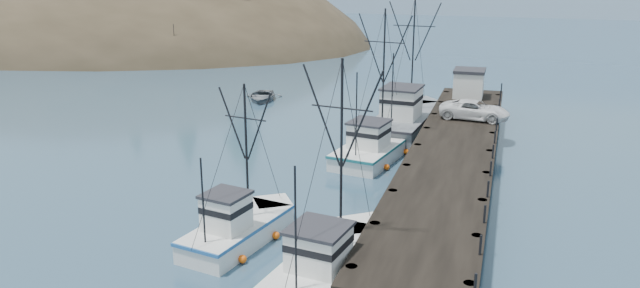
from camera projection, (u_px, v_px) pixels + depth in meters
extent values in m
plane|color=#2A475E|center=(174.00, 238.00, 35.40)|extent=(400.00, 400.00, 0.00)
cube|color=black|center=(453.00, 151.00, 45.64)|extent=(6.00, 44.00, 0.50)
cylinder|color=black|center=(351.00, 286.00, 28.25)|extent=(0.56, 0.56, 2.00)
cylinder|color=black|center=(374.00, 240.00, 32.84)|extent=(0.56, 0.56, 2.00)
cylinder|color=black|center=(476.00, 253.00, 31.38)|extent=(0.56, 0.56, 2.00)
cylinder|color=black|center=(392.00, 206.00, 37.42)|extent=(0.56, 0.56, 2.00)
cylinder|color=black|center=(481.00, 216.00, 35.96)|extent=(0.56, 0.56, 2.00)
cylinder|color=black|center=(406.00, 179.00, 42.00)|extent=(0.56, 0.56, 2.00)
cylinder|color=black|center=(485.00, 187.00, 40.54)|extent=(0.56, 0.56, 2.00)
cylinder|color=black|center=(417.00, 157.00, 46.58)|extent=(0.56, 0.56, 2.00)
cylinder|color=black|center=(489.00, 163.00, 45.12)|extent=(0.56, 0.56, 2.00)
cylinder|color=black|center=(426.00, 139.00, 51.16)|extent=(0.56, 0.56, 2.00)
cylinder|color=black|center=(492.00, 145.00, 49.70)|extent=(0.56, 0.56, 2.00)
cylinder|color=black|center=(434.00, 124.00, 55.75)|extent=(0.56, 0.56, 2.00)
cylinder|color=black|center=(494.00, 129.00, 54.29)|extent=(0.56, 0.56, 2.00)
cylinder|color=black|center=(440.00, 112.00, 60.33)|extent=(0.56, 0.56, 2.00)
cylinder|color=black|center=(496.00, 116.00, 58.87)|extent=(0.56, 0.56, 2.00)
cylinder|color=black|center=(446.00, 101.00, 64.91)|extent=(0.56, 0.56, 2.00)
cylinder|color=black|center=(497.00, 104.00, 63.45)|extent=(0.56, 0.56, 2.00)
ellipsoid|color=#382D1E|center=(66.00, 66.00, 128.24)|extent=(132.00, 78.00, 51.00)
ellipsoid|color=black|center=(56.00, 43.00, 132.16)|extent=(109.20, 62.40, 41.60)
cube|color=beige|center=(139.00, 51.00, 96.98)|extent=(4.00, 5.00, 2.80)
cube|color=beige|center=(120.00, 46.00, 102.33)|extent=(4.00, 5.00, 2.80)
cube|color=beige|center=(181.00, 47.00, 101.36)|extent=(4.00, 5.00, 2.80)
cube|color=#9EB2C6|center=(489.00, 11.00, 188.38)|extent=(360.00, 40.00, 26.00)
cube|color=silver|center=(342.00, 4.00, 216.16)|extent=(180.00, 25.00, 18.00)
cube|color=silver|center=(132.00, 54.00, 101.15)|extent=(1.00, 3.50, 0.90)
cylinder|color=black|center=(130.00, 37.00, 100.33)|extent=(0.08, 0.08, 6.00)
cube|color=silver|center=(169.00, 57.00, 98.88)|extent=(1.00, 3.50, 0.90)
cylinder|color=black|center=(168.00, 38.00, 98.06)|extent=(0.08, 0.08, 6.00)
cube|color=silver|center=(176.00, 65.00, 91.40)|extent=(1.00, 3.50, 0.90)
cylinder|color=black|center=(175.00, 45.00, 90.57)|extent=(0.08, 0.08, 6.00)
cube|color=silver|center=(137.00, 63.00, 92.72)|extent=(1.00, 3.50, 0.90)
cylinder|color=black|center=(136.00, 44.00, 91.89)|extent=(0.08, 0.08, 6.00)
cube|color=silver|center=(223.00, 53.00, 102.22)|extent=(1.00, 3.50, 0.90)
cylinder|color=black|center=(222.00, 36.00, 101.39)|extent=(0.08, 0.08, 6.00)
cube|color=silver|center=(179.00, 59.00, 96.83)|extent=(1.00, 3.50, 0.90)
cylinder|color=black|center=(178.00, 40.00, 96.00)|extent=(0.08, 0.08, 6.00)
cube|color=silver|center=(255.00, 58.00, 97.65)|extent=(1.00, 3.50, 0.90)
cylinder|color=black|center=(255.00, 39.00, 96.82)|extent=(0.08, 0.08, 6.00)
cube|color=silver|center=(160.00, 50.00, 106.48)|extent=(1.00, 3.50, 0.90)
cylinder|color=black|center=(159.00, 33.00, 105.65)|extent=(0.08, 0.08, 6.00)
cube|color=silver|center=(264.00, 54.00, 101.67)|extent=(1.00, 3.50, 0.90)
cylinder|color=black|center=(263.00, 36.00, 100.85)|extent=(0.08, 0.08, 6.00)
cube|color=silver|center=(329.00, 271.00, 30.74)|extent=(4.81, 9.43, 1.60)
cube|color=silver|center=(363.00, 236.00, 34.64)|extent=(3.48, 3.48, 1.60)
cube|color=#186259|center=(329.00, 258.00, 30.54)|extent=(4.91, 9.67, 0.18)
cube|color=silver|center=(319.00, 248.00, 29.24)|extent=(2.81, 2.88, 1.90)
cube|color=#26262B|center=(319.00, 228.00, 28.95)|extent=(3.05, 3.14, 0.16)
cylinder|color=black|center=(341.00, 156.00, 30.35)|extent=(0.14, 0.14, 9.54)
cylinder|color=black|center=(296.00, 229.00, 26.70)|extent=(0.10, 0.10, 5.73)
cube|color=silver|center=(238.00, 236.00, 34.65)|extent=(4.29, 7.74, 1.60)
cube|color=silver|center=(273.00, 213.00, 37.74)|extent=(2.90, 2.90, 1.60)
cube|color=#205494|center=(237.00, 224.00, 34.45)|extent=(4.39, 7.94, 0.18)
cube|color=silver|center=(226.00, 212.00, 33.36)|extent=(2.42, 2.42, 1.90)
cube|color=#26262B|center=(225.00, 194.00, 33.07)|extent=(2.63, 2.64, 0.16)
cylinder|color=black|center=(246.00, 152.00, 34.29)|extent=(0.14, 0.14, 7.59)
cylinder|color=black|center=(203.00, 201.00, 31.39)|extent=(0.10, 0.10, 4.55)
cube|color=silver|center=(374.00, 152.00, 49.63)|extent=(5.35, 10.18, 1.60)
cube|color=silver|center=(396.00, 137.00, 53.76)|extent=(3.67, 3.67, 1.60)
cube|color=#17585E|center=(375.00, 144.00, 49.43)|extent=(5.47, 10.44, 0.18)
cube|color=silver|center=(369.00, 135.00, 48.07)|extent=(3.04, 3.14, 1.90)
cube|color=#26262B|center=(369.00, 122.00, 47.77)|extent=(3.30, 3.42, 0.16)
cylinder|color=black|center=(383.00, 75.00, 49.19)|extent=(0.14, 0.14, 10.34)
cylinder|color=black|center=(356.00, 115.00, 45.33)|extent=(0.10, 0.10, 6.20)
cube|color=slate|center=(405.00, 125.00, 56.45)|extent=(5.31, 12.58, 2.20)
cube|color=slate|center=(421.00, 111.00, 61.89)|extent=(4.24, 4.24, 2.20)
cube|color=black|center=(405.00, 115.00, 56.16)|extent=(5.42, 12.90, 0.18)
cube|color=silver|center=(401.00, 103.00, 54.37)|extent=(3.27, 3.70, 2.60)
cube|color=#26262B|center=(402.00, 87.00, 53.98)|extent=(3.55, 4.04, 0.16)
cylinder|color=black|center=(413.00, 54.00, 56.36)|extent=(0.14, 0.14, 10.17)
cylinder|color=black|center=(392.00, 90.00, 51.08)|extent=(0.10, 0.10, 6.10)
cube|color=silver|center=(469.00, 85.00, 61.78)|extent=(2.80, 3.00, 2.50)
cube|color=#26262B|center=(470.00, 71.00, 61.38)|extent=(3.00, 3.20, 0.30)
imported|color=silver|center=(475.00, 110.00, 53.31)|extent=(6.11, 3.30, 1.63)
imported|color=#5A5F64|center=(262.00, 100.00, 69.91)|extent=(5.38, 6.63, 1.21)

